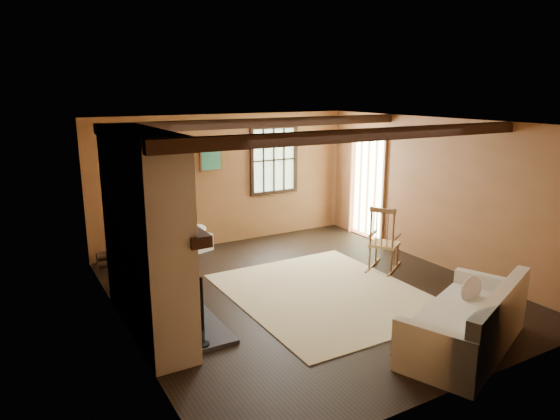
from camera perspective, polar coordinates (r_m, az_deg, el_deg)
ground at (r=7.27m, az=2.97°, el=-9.28°), size 5.50×5.50×0.00m
room_envelope at (r=7.13m, az=3.50°, el=3.97°), size 5.02×5.52×2.44m
fireplace at (r=6.04m, az=-14.98°, el=-3.44°), size 1.02×2.30×2.40m
rug at (r=7.22m, az=5.19°, el=-9.47°), size 2.50×3.00×0.01m
rocking_chair at (r=8.16m, az=11.76°, el=-3.66°), size 0.85×0.74×1.05m
sofa at (r=6.05m, az=20.81°, el=-12.26°), size 2.10×1.50×0.78m
firewood_pile at (r=8.69m, az=-17.95°, el=-5.17°), size 0.69×0.13×0.25m
laundry_basket at (r=9.08m, az=-9.59°, el=-3.71°), size 0.59×0.51×0.30m
basket_pillow at (r=9.01m, az=-9.65°, el=-2.20°), size 0.44×0.38×0.20m
armchair at (r=8.24m, az=-12.97°, el=-3.75°), size 1.19×1.17×0.83m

